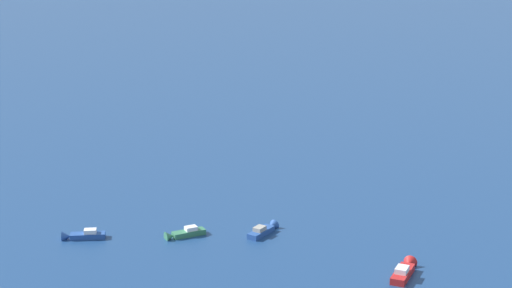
# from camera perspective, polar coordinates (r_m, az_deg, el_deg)

# --- Properties ---
(motorboat_near_centre) EXTENTS (9.26, 6.42, 2.68)m
(motorboat_near_centre) POSITION_cam_1_polar(r_m,az_deg,el_deg) (186.82, -11.65, -6.05)
(motorboat_near_centre) COLOR #23478C
(motorboat_near_centre) RESTS_ON ground_plane
(motorboat_far_stbd) EXTENTS (9.50, 5.80, 2.70)m
(motorboat_far_stbd) POSITION_cam_1_polar(r_m,az_deg,el_deg) (185.98, 0.55, -5.81)
(motorboat_far_stbd) COLOR #23478C
(motorboat_far_stbd) RESTS_ON ground_plane
(motorboat_ahead) EXTENTS (9.21, 3.46, 2.61)m
(motorboat_ahead) POSITION_cam_1_polar(r_m,az_deg,el_deg) (184.77, -4.91, -6.03)
(motorboat_ahead) COLOR #33704C
(motorboat_ahead) RESTS_ON ground_plane
(motorboat_mid_cluster) EXTENTS (10.57, 8.12, 3.12)m
(motorboat_mid_cluster) POSITION_cam_1_polar(r_m,az_deg,el_deg) (168.20, 9.97, -8.39)
(motorboat_mid_cluster) COLOR #B21E1E
(motorboat_mid_cluster) RESTS_ON ground_plane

